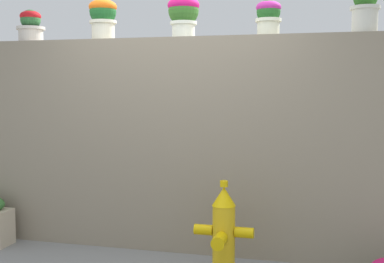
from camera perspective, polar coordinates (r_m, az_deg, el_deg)
name	(u,v)px	position (r m, az deg, el deg)	size (l,w,h in m)	color
stone_wall	(180,144)	(4.95, -1.35, -1.49)	(5.61, 0.38, 2.07)	gray
potted_plant_1	(31,25)	(5.67, -17.89, 11.41)	(0.30, 0.30, 0.35)	silver
potted_plant_2	(103,15)	(5.23, -10.10, 12.89)	(0.28, 0.28, 0.42)	beige
potted_plant_3	(183,12)	(4.98, -0.98, 13.40)	(0.31, 0.31, 0.42)	silver
potted_plant_4	(268,15)	(4.84, 8.70, 12.94)	(0.24, 0.24, 0.34)	beige
potted_plant_5	(365,7)	(4.77, 19.12, 13.26)	(0.26, 0.26, 0.41)	silver
fire_hydrant	(223,234)	(4.28, 3.60, -11.60)	(0.50, 0.40, 0.82)	gold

